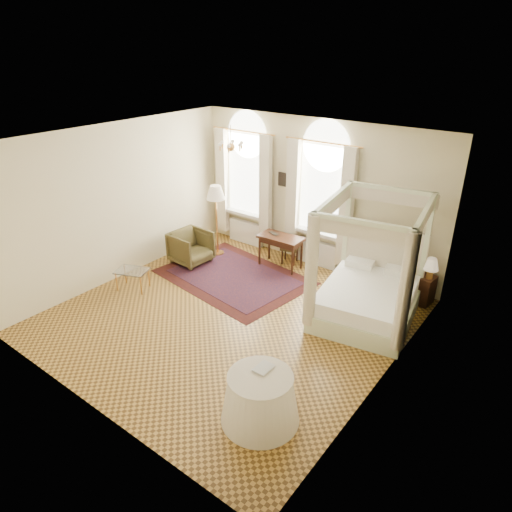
{
  "coord_description": "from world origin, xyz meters",
  "views": [
    {
      "loc": [
        4.83,
        -5.55,
        4.76
      ],
      "look_at": [
        0.31,
        0.4,
        1.21
      ],
      "focal_mm": 32.0,
      "sensor_mm": 36.0,
      "label": 1
    }
  ],
  "objects_px": {
    "writing_desk": "(281,241)",
    "floor_lamp": "(216,196)",
    "stool": "(290,248)",
    "armchair": "(191,247)",
    "canopy_bed": "(367,293)",
    "coffee_table": "(132,272)",
    "side_table": "(260,398)",
    "nightstand": "(422,289)"
  },
  "relations": [
    {
      "from": "writing_desk",
      "to": "floor_lamp",
      "type": "distance_m",
      "value": 1.85
    },
    {
      "from": "stool",
      "to": "floor_lamp",
      "type": "relative_size",
      "value": 0.28
    },
    {
      "from": "writing_desk",
      "to": "floor_lamp",
      "type": "bearing_deg",
      "value": -168.32
    },
    {
      "from": "armchair",
      "to": "floor_lamp",
      "type": "bearing_deg",
      "value": -10.14
    },
    {
      "from": "stool",
      "to": "canopy_bed",
      "type": "bearing_deg",
      "value": -24.26
    },
    {
      "from": "coffee_table",
      "to": "side_table",
      "type": "relative_size",
      "value": 0.7
    },
    {
      "from": "nightstand",
      "to": "stool",
      "type": "distance_m",
      "value": 3.08
    },
    {
      "from": "canopy_bed",
      "to": "stool",
      "type": "height_order",
      "value": "canopy_bed"
    },
    {
      "from": "coffee_table",
      "to": "side_table",
      "type": "xyz_separation_m",
      "value": [
        4.31,
        -1.32,
        -0.03
      ]
    },
    {
      "from": "armchair",
      "to": "stool",
      "type": "bearing_deg",
      "value": -50.95
    },
    {
      "from": "stool",
      "to": "armchair",
      "type": "height_order",
      "value": "armchair"
    },
    {
      "from": "side_table",
      "to": "coffee_table",
      "type": "bearing_deg",
      "value": 162.95
    },
    {
      "from": "writing_desk",
      "to": "nightstand",
      "type": "bearing_deg",
      "value": 7.0
    },
    {
      "from": "floor_lamp",
      "to": "side_table",
      "type": "bearing_deg",
      "value": -42.42
    },
    {
      "from": "canopy_bed",
      "to": "floor_lamp",
      "type": "height_order",
      "value": "canopy_bed"
    },
    {
      "from": "canopy_bed",
      "to": "coffee_table",
      "type": "relative_size",
      "value": 3.11
    },
    {
      "from": "coffee_table",
      "to": "nightstand",
      "type": "bearing_deg",
      "value": 31.9
    },
    {
      "from": "floor_lamp",
      "to": "side_table",
      "type": "xyz_separation_m",
      "value": [
        4.07,
        -3.72,
        -1.1
      ]
    },
    {
      "from": "coffee_table",
      "to": "side_table",
      "type": "height_order",
      "value": "side_table"
    },
    {
      "from": "canopy_bed",
      "to": "coffee_table",
      "type": "distance_m",
      "value": 4.76
    },
    {
      "from": "nightstand",
      "to": "armchair",
      "type": "distance_m",
      "value": 5.14
    },
    {
      "from": "nightstand",
      "to": "armchair",
      "type": "relative_size",
      "value": 0.7
    },
    {
      "from": "nightstand",
      "to": "writing_desk",
      "type": "height_order",
      "value": "writing_desk"
    },
    {
      "from": "coffee_table",
      "to": "side_table",
      "type": "distance_m",
      "value": 4.51
    },
    {
      "from": "coffee_table",
      "to": "floor_lamp",
      "type": "height_order",
      "value": "floor_lamp"
    },
    {
      "from": "stool",
      "to": "armchair",
      "type": "distance_m",
      "value": 2.3
    },
    {
      "from": "nightstand",
      "to": "writing_desk",
      "type": "distance_m",
      "value": 3.18
    },
    {
      "from": "writing_desk",
      "to": "armchair",
      "type": "bearing_deg",
      "value": -149.12
    },
    {
      "from": "stool",
      "to": "coffee_table",
      "type": "distance_m",
      "value": 3.59
    },
    {
      "from": "nightstand",
      "to": "floor_lamp",
      "type": "distance_m",
      "value": 4.96
    },
    {
      "from": "floor_lamp",
      "to": "side_table",
      "type": "relative_size",
      "value": 1.58
    },
    {
      "from": "coffee_table",
      "to": "floor_lamp",
      "type": "relative_size",
      "value": 0.44
    },
    {
      "from": "nightstand",
      "to": "floor_lamp",
      "type": "xyz_separation_m",
      "value": [
        -4.76,
        -0.72,
        1.18
      ]
    },
    {
      "from": "nightstand",
      "to": "armchair",
      "type": "bearing_deg",
      "value": -163.55
    },
    {
      "from": "writing_desk",
      "to": "stool",
      "type": "xyz_separation_m",
      "value": [
        0.06,
        0.3,
        -0.28
      ]
    },
    {
      "from": "floor_lamp",
      "to": "stool",
      "type": "bearing_deg",
      "value": 20.6
    },
    {
      "from": "writing_desk",
      "to": "stool",
      "type": "relative_size",
      "value": 2.12
    },
    {
      "from": "armchair",
      "to": "side_table",
      "type": "bearing_deg",
      "value": -122.55
    },
    {
      "from": "nightstand",
      "to": "stool",
      "type": "bearing_deg",
      "value": -178.38
    },
    {
      "from": "stool",
      "to": "writing_desk",
      "type": "bearing_deg",
      "value": -102.26
    },
    {
      "from": "writing_desk",
      "to": "side_table",
      "type": "distance_m",
      "value": 4.74
    },
    {
      "from": "side_table",
      "to": "nightstand",
      "type": "bearing_deg",
      "value": 81.11
    }
  ]
}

